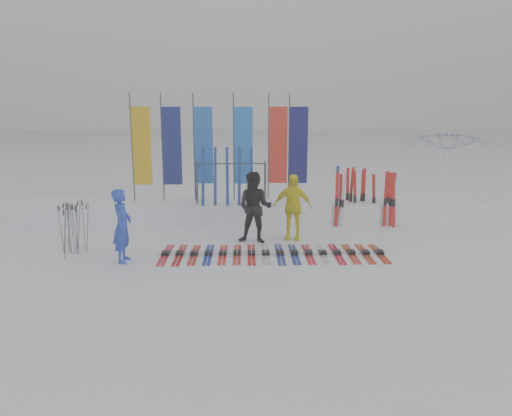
{
  "coord_description": "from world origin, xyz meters",
  "views": [
    {
      "loc": [
        -0.03,
        -10.23,
        3.46
      ],
      "look_at": [
        0.2,
        1.6,
        1.0
      ],
      "focal_mm": 35.0,
      "sensor_mm": 36.0,
      "label": 1
    }
  ],
  "objects_px": {
    "tent_canopy": "(447,174)",
    "ski_rack": "(231,177)",
    "person_yellow": "(292,207)",
    "ski_row": "(272,253)",
    "person_blue": "(122,226)",
    "person_black": "(255,208)"
  },
  "relations": [
    {
      "from": "person_blue",
      "to": "ski_row",
      "type": "distance_m",
      "value": 3.48
    },
    {
      "from": "person_black",
      "to": "person_yellow",
      "type": "relative_size",
      "value": 1.06
    },
    {
      "from": "tent_canopy",
      "to": "person_blue",
      "type": "bearing_deg",
      "value": -153.78
    },
    {
      "from": "person_blue",
      "to": "person_yellow",
      "type": "distance_m",
      "value": 4.36
    },
    {
      "from": "person_black",
      "to": "tent_canopy",
      "type": "relative_size",
      "value": 0.6
    },
    {
      "from": "person_black",
      "to": "tent_canopy",
      "type": "distance_m",
      "value": 6.67
    },
    {
      "from": "ski_rack",
      "to": "tent_canopy",
      "type": "bearing_deg",
      "value": 6.62
    },
    {
      "from": "person_blue",
      "to": "person_yellow",
      "type": "xyz_separation_m",
      "value": [
        3.95,
        1.85,
        0.03
      ]
    },
    {
      "from": "tent_canopy",
      "to": "ski_row",
      "type": "height_order",
      "value": "tent_canopy"
    },
    {
      "from": "person_black",
      "to": "tent_canopy",
      "type": "bearing_deg",
      "value": 37.45
    },
    {
      "from": "person_blue",
      "to": "ski_rack",
      "type": "height_order",
      "value": "ski_rack"
    },
    {
      "from": "person_yellow",
      "to": "ski_rack",
      "type": "height_order",
      "value": "ski_rack"
    },
    {
      "from": "tent_canopy",
      "to": "ski_rack",
      "type": "distance_m",
      "value": 6.71
    },
    {
      "from": "person_blue",
      "to": "tent_canopy",
      "type": "height_order",
      "value": "tent_canopy"
    },
    {
      "from": "person_black",
      "to": "ski_rack",
      "type": "bearing_deg",
      "value": 119.1
    },
    {
      "from": "person_black",
      "to": "ski_row",
      "type": "relative_size",
      "value": 0.35
    },
    {
      "from": "tent_canopy",
      "to": "person_yellow",
      "type": "bearing_deg",
      "value": -152.88
    },
    {
      "from": "tent_canopy",
      "to": "ski_row",
      "type": "bearing_deg",
      "value": -144.8
    },
    {
      "from": "person_yellow",
      "to": "person_blue",
      "type": "bearing_deg",
      "value": -145.13
    },
    {
      "from": "person_black",
      "to": "tent_canopy",
      "type": "xyz_separation_m",
      "value": [
        5.99,
        2.89,
        0.46
      ]
    },
    {
      "from": "person_blue",
      "to": "ski_row",
      "type": "xyz_separation_m",
      "value": [
        3.35,
        0.46,
        -0.79
      ]
    },
    {
      "from": "ski_row",
      "to": "ski_rack",
      "type": "relative_size",
      "value": 2.55
    }
  ]
}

